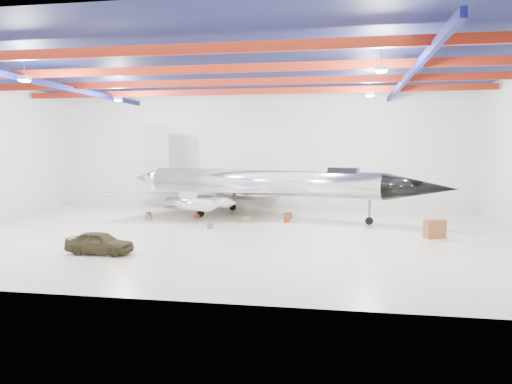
# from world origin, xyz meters

# --- Properties ---
(floor) EXTENTS (40.00, 40.00, 0.00)m
(floor) POSITION_xyz_m (0.00, 0.00, 0.00)
(floor) COLOR beige
(floor) RESTS_ON ground
(wall_back) EXTENTS (40.00, 0.00, 40.00)m
(wall_back) POSITION_xyz_m (0.00, 15.00, 5.50)
(wall_back) COLOR silver
(wall_back) RESTS_ON floor
(ceiling) EXTENTS (40.00, 40.00, 0.00)m
(ceiling) POSITION_xyz_m (0.00, 0.00, 11.00)
(ceiling) COLOR #0A0F38
(ceiling) RESTS_ON wall_back
(ceiling_structure) EXTENTS (39.50, 29.50, 1.08)m
(ceiling_structure) POSITION_xyz_m (0.00, 0.00, 10.32)
(ceiling_structure) COLOR maroon
(ceiling_structure) RESTS_ON ceiling
(jet_aircraft) EXTENTS (28.09, 20.87, 7.90)m
(jet_aircraft) POSITION_xyz_m (1.22, 8.28, 2.59)
(jet_aircraft) COLOR silver
(jet_aircraft) RESTS_ON floor
(jeep) EXTENTS (3.67, 1.54, 1.24)m
(jeep) POSITION_xyz_m (-4.68, -7.77, 0.62)
(jeep) COLOR #342E1A
(jeep) RESTS_ON floor
(desk) EXTENTS (1.44, 1.10, 1.18)m
(desk) POSITION_xyz_m (13.91, 0.37, 0.59)
(desk) COLOR brown
(desk) RESTS_ON floor
(crate_ply) EXTENTS (0.50, 0.41, 0.34)m
(crate_ply) POSITION_xyz_m (-7.14, 5.01, 0.17)
(crate_ply) COLOR olive
(crate_ply) RESTS_ON floor
(toolbox_red) EXTENTS (0.45, 0.39, 0.28)m
(toolbox_red) POSITION_xyz_m (-3.60, 6.56, 0.14)
(toolbox_red) COLOR #9E220F
(toolbox_red) RESTS_ON floor
(engine_drum) EXTENTS (0.52, 0.52, 0.42)m
(engine_drum) POSITION_xyz_m (-1.11, 1.49, 0.21)
(engine_drum) COLOR #59595B
(engine_drum) RESTS_ON floor
(parts_bin) EXTENTS (0.67, 0.56, 0.43)m
(parts_bin) POSITION_xyz_m (3.73, 7.66, 0.21)
(parts_bin) COLOR olive
(parts_bin) RESTS_ON floor
(crate_small) EXTENTS (0.36, 0.31, 0.23)m
(crate_small) POSITION_xyz_m (-8.29, 7.83, 0.12)
(crate_small) COLOR #59595B
(crate_small) RESTS_ON floor
(tool_chest) EXTENTS (0.48, 0.48, 0.40)m
(tool_chest) POSITION_xyz_m (3.91, 5.48, 0.20)
(tool_chest) COLOR #9E220F
(tool_chest) RESTS_ON floor
(oil_barrel) EXTENTS (0.70, 0.61, 0.43)m
(oil_barrel) POSITION_xyz_m (0.72, 5.21, 0.21)
(oil_barrel) COLOR olive
(oil_barrel) RESTS_ON floor
(spares_box) EXTENTS (0.54, 0.54, 0.40)m
(spares_box) POSITION_xyz_m (3.72, 8.36, 0.20)
(spares_box) COLOR #59595B
(spares_box) RESTS_ON floor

